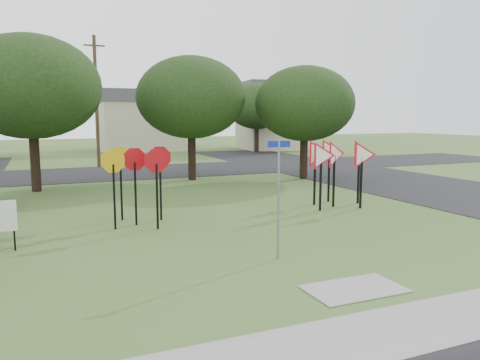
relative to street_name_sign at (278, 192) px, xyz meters
The scene contains 16 objects.
ground 1.75m from the street_name_sign, ahead, with size 140.00×140.00×0.00m, color #33541F.
sidewalk 4.60m from the street_name_sign, 83.69° to the right, with size 30.00×1.60×0.02m, color gray.
street_right 16.03m from the street_name_sign, 38.55° to the left, with size 8.00×50.00×0.02m, color black.
street_far 20.01m from the street_name_sign, 88.65° to the left, with size 60.00×8.00×0.02m, color black.
curb_pad 3.01m from the street_name_sign, 79.17° to the right, with size 2.00×1.20×0.02m, color gray.
street_name_sign is the anchor object (origin of this frame).
stop_sign_cluster 5.67m from the street_name_sign, 115.50° to the left, with size 2.41×1.93×2.54m.
yield_sign_cluster 7.55m from the street_name_sign, 44.52° to the left, with size 3.39×2.15×2.65m.
far_pole_a 24.16m from the street_name_sign, 93.65° to the left, with size 1.40×0.24×9.00m.
far_pole_b 28.80m from the street_name_sign, 76.96° to the left, with size 1.40×0.24×8.50m.
house_mid 40.21m from the street_name_sign, 83.61° to the left, with size 8.40×8.40×6.20m.
house_right 40.46m from the street_name_sign, 62.80° to the left, with size 8.30×8.30×7.20m.
tree_near_left 15.33m from the street_name_sign, 111.64° to the left, with size 6.40×6.40×7.27m.
tree_near_mid 15.41m from the street_name_sign, 80.61° to the left, with size 6.00×6.00×6.80m.
tree_near_right 15.67m from the street_name_sign, 56.79° to the left, with size 5.60×5.60×6.33m.
tree_far_right 35.18m from the street_name_sign, 65.63° to the left, with size 6.00×6.00×6.80m.
Camera 1 is at (-5.76, -9.90, 3.50)m, focal length 35.00 mm.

